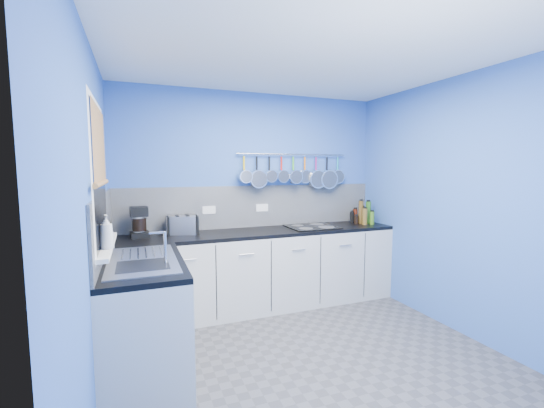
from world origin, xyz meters
TOP-DOWN VIEW (x-y plane):
  - floor at (0.00, 0.00)m, footprint 3.20×3.00m
  - ceiling at (0.00, 0.00)m, footprint 3.20×3.00m
  - wall_back at (0.00, 1.51)m, footprint 3.20×0.02m
  - wall_front at (0.00, -1.51)m, footprint 3.20×0.02m
  - wall_left at (-1.61, 0.00)m, footprint 0.02×3.00m
  - wall_right at (1.61, 0.00)m, footprint 0.02×3.00m
  - backsplash_back at (0.00, 1.49)m, footprint 3.20×0.02m
  - backsplash_left at (-1.59, 0.60)m, footprint 0.02×1.80m
  - cabinet_run_back at (0.00, 1.20)m, footprint 3.20×0.60m
  - worktop_back at (0.00, 1.20)m, footprint 3.20×0.60m
  - cabinet_run_left at (-1.30, 0.30)m, footprint 0.60×1.20m
  - worktop_left at (-1.30, 0.30)m, footprint 0.60×1.20m
  - window_frame at (-1.58, 0.30)m, footprint 0.01×1.00m
  - window_glass at (-1.57, 0.30)m, footprint 0.01×0.90m
  - bamboo_blind at (-1.56, 0.30)m, footprint 0.01×0.90m
  - window_sill at (-1.55, 0.30)m, footprint 0.10×0.98m
  - sink_unit at (-1.30, 0.30)m, footprint 0.50×0.95m
  - mixer_tap at (-1.14, 0.12)m, footprint 0.12×0.08m
  - socket_left at (-0.55, 1.48)m, footprint 0.15×0.01m
  - socket_right at (0.10, 1.48)m, footprint 0.15×0.01m
  - pot_rail at (0.50, 1.45)m, footprint 1.45×0.02m
  - soap_bottle_a at (-1.53, 0.12)m, footprint 0.11×0.11m
  - soap_bottle_b at (-1.53, 0.14)m, footprint 0.10×0.10m
  - paper_towel at (-1.31, 1.28)m, footprint 0.12×0.12m
  - coffee_maker at (-1.31, 1.27)m, footprint 0.20×0.21m
  - toaster at (-0.87, 1.32)m, footprint 0.34×0.25m
  - canister at (-0.77, 1.27)m, footprint 0.11×0.11m
  - hob at (0.63, 1.19)m, footprint 0.56×0.50m
  - pan_0 at (-0.13, 1.44)m, footprint 0.15×0.12m
  - pan_1 at (0.02, 1.44)m, footprint 0.22×0.11m
  - pan_2 at (0.18, 1.44)m, footprint 0.15×0.11m
  - pan_3 at (0.34, 1.44)m, footprint 0.16×0.10m
  - pan_4 at (0.50, 1.44)m, footprint 0.17×0.12m
  - pan_5 at (0.66, 1.44)m, footprint 0.17×0.07m
  - pan_6 at (0.82, 1.44)m, footprint 0.23×0.10m
  - pan_7 at (0.98, 1.44)m, footprint 0.24×0.10m
  - pan_8 at (1.14, 1.44)m, footprint 0.18×0.05m
  - condiment_0 at (1.44, 1.31)m, footprint 0.07×0.07m
  - condiment_1 at (1.35, 1.33)m, footprint 0.06×0.06m
  - condiment_2 at (1.29, 1.32)m, footprint 0.06×0.06m
  - condiment_3 at (1.46, 1.21)m, footprint 0.07×0.07m
  - condiment_4 at (1.36, 1.23)m, footprint 0.06×0.06m
  - condiment_5 at (1.28, 1.21)m, footprint 0.06×0.06m
  - condiment_6 at (1.45, 1.11)m, footprint 0.06×0.06m
  - condiment_7 at (1.36, 1.14)m, footprint 0.06×0.06m

SIDE VIEW (x-z plane):
  - floor at x=0.00m, z-range -0.02..0.00m
  - cabinet_run_back at x=0.00m, z-range 0.00..0.86m
  - cabinet_run_left at x=-1.30m, z-range 0.00..0.86m
  - worktop_back at x=0.00m, z-range 0.86..0.90m
  - worktop_left at x=-1.30m, z-range 0.86..0.90m
  - sink_unit at x=-1.30m, z-range 0.90..0.91m
  - hob at x=0.63m, z-range 0.90..0.91m
  - condiment_5 at x=1.28m, z-range 0.90..1.00m
  - canister at x=-0.77m, z-range 0.90..1.03m
  - condiment_2 at x=1.29m, z-range 0.90..1.04m
  - condiment_6 at x=1.45m, z-range 0.90..1.06m
  - condiment_1 at x=1.35m, z-range 0.90..1.08m
  - toaster at x=-0.87m, z-range 0.90..1.10m
  - condiment_0 at x=1.44m, z-range 0.90..1.10m
  - condiment_7 at x=1.36m, z-range 0.90..1.11m
  - paper_towel at x=-1.31m, z-range 0.90..1.16m
  - mixer_tap at x=-1.14m, z-range 0.90..1.16m
  - window_sill at x=-1.55m, z-range 1.02..1.05m
  - condiment_3 at x=1.46m, z-range 0.90..1.18m
  - condiment_4 at x=1.36m, z-range 0.90..1.19m
  - coffee_maker at x=-1.31m, z-range 0.90..1.22m
  - socket_left at x=-0.55m, z-range 1.09..1.18m
  - socket_right at x=0.10m, z-range 1.09..1.18m
  - soap_bottle_b at x=-1.53m, z-range 1.05..1.22m
  - backsplash_back at x=0.00m, z-range 0.90..1.40m
  - backsplash_left at x=-1.59m, z-range 0.90..1.40m
  - soap_bottle_a at x=-1.53m, z-range 1.05..1.29m
  - wall_back at x=0.00m, z-range 0.00..2.50m
  - wall_front at x=0.00m, z-range 0.00..2.50m
  - wall_left at x=-1.61m, z-range 0.00..2.50m
  - wall_right at x=1.61m, z-range 0.00..2.50m
  - window_glass at x=-1.57m, z-range 1.05..2.05m
  - window_frame at x=-1.58m, z-range 1.00..2.10m
  - pan_7 at x=0.98m, z-range 1.35..1.78m
  - pan_6 at x=0.82m, z-range 1.36..1.78m
  - pan_1 at x=0.02m, z-range 1.37..1.78m
  - pan_8 at x=1.14m, z-range 1.41..1.78m
  - pan_4 at x=0.50m, z-range 1.42..1.78m
  - pan_5 at x=0.66m, z-range 1.42..1.78m
  - pan_3 at x=0.34m, z-range 1.43..1.78m
  - pan_0 at x=-0.13m, z-range 1.44..1.78m
  - pan_2 at x=0.18m, z-range 1.44..1.78m
  - bamboo_blind at x=-1.56m, z-range 1.50..2.05m
  - pot_rail at x=0.50m, z-range 1.77..1.79m
  - ceiling at x=0.00m, z-range 2.50..2.52m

